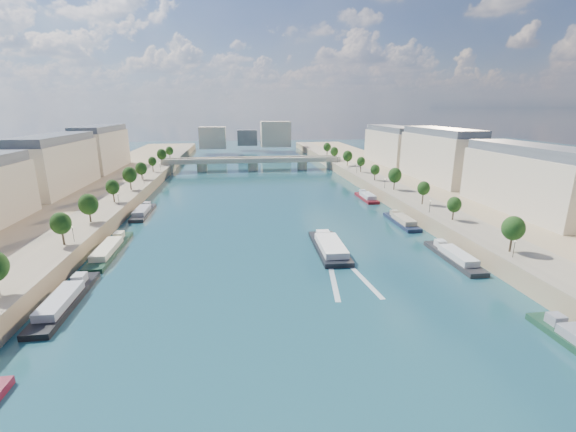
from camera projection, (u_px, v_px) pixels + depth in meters
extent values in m
plane|color=#0D393D|center=(268.00, 221.00, 136.17)|extent=(700.00, 700.00, 0.00)
cube|color=#9E8460|center=(49.00, 221.00, 126.42)|extent=(44.00, 520.00, 5.00)
cube|color=#9E8460|center=(458.00, 207.00, 144.58)|extent=(44.00, 520.00, 5.00)
cube|color=gray|center=(96.00, 212.00, 127.62)|extent=(14.00, 520.00, 0.10)
cube|color=gray|center=(421.00, 202.00, 142.00)|extent=(14.00, 520.00, 0.10)
cylinder|color=#382B1E|center=(56.00, 240.00, 94.92)|extent=(0.50, 0.50, 3.82)
ellipsoid|color=black|center=(54.00, 226.00, 93.95)|extent=(4.80, 4.80, 5.52)
cylinder|color=#382B1E|center=(91.00, 215.00, 117.82)|extent=(0.50, 0.50, 3.82)
ellipsoid|color=black|center=(89.00, 203.00, 116.85)|extent=(4.80, 4.80, 5.52)
cylinder|color=#382B1E|center=(114.00, 197.00, 140.73)|extent=(0.50, 0.50, 3.82)
ellipsoid|color=black|center=(113.00, 188.00, 139.75)|extent=(4.80, 4.80, 5.52)
cylinder|color=#382B1E|center=(131.00, 185.00, 163.63)|extent=(0.50, 0.50, 3.82)
ellipsoid|color=black|center=(130.00, 176.00, 162.66)|extent=(4.80, 4.80, 5.52)
cylinder|color=#382B1E|center=(144.00, 175.00, 186.53)|extent=(0.50, 0.50, 3.82)
ellipsoid|color=black|center=(143.00, 168.00, 185.56)|extent=(4.80, 4.80, 5.52)
cylinder|color=#382B1E|center=(154.00, 168.00, 209.44)|extent=(0.50, 0.50, 3.82)
ellipsoid|color=black|center=(153.00, 161.00, 208.46)|extent=(4.80, 4.80, 5.52)
cylinder|color=#382B1E|center=(162.00, 162.00, 232.34)|extent=(0.50, 0.50, 3.82)
ellipsoid|color=black|center=(162.00, 156.00, 231.37)|extent=(4.80, 4.80, 5.52)
cylinder|color=#382B1E|center=(169.00, 157.00, 255.25)|extent=(0.50, 0.50, 3.82)
ellipsoid|color=black|center=(168.00, 152.00, 254.27)|extent=(4.80, 4.80, 5.52)
cylinder|color=#382B1E|center=(509.00, 242.00, 93.52)|extent=(0.50, 0.50, 3.82)
ellipsoid|color=black|center=(511.00, 228.00, 92.55)|extent=(4.80, 4.80, 5.52)
cylinder|color=#382B1E|center=(455.00, 216.00, 116.43)|extent=(0.50, 0.50, 3.82)
ellipsoid|color=black|center=(457.00, 204.00, 115.46)|extent=(4.80, 4.80, 5.52)
cylinder|color=#382B1E|center=(419.00, 198.00, 139.33)|extent=(0.50, 0.50, 3.82)
ellipsoid|color=black|center=(420.00, 188.00, 138.36)|extent=(4.80, 4.80, 5.52)
cylinder|color=#382B1E|center=(393.00, 185.00, 162.24)|extent=(0.50, 0.50, 3.82)
ellipsoid|color=black|center=(394.00, 177.00, 161.26)|extent=(4.80, 4.80, 5.52)
cylinder|color=#382B1E|center=(374.00, 176.00, 185.14)|extent=(0.50, 0.50, 3.82)
ellipsoid|color=black|center=(374.00, 168.00, 184.17)|extent=(4.80, 4.80, 5.52)
cylinder|color=#382B1E|center=(358.00, 168.00, 208.04)|extent=(0.50, 0.50, 3.82)
ellipsoid|color=black|center=(359.00, 162.00, 207.07)|extent=(4.80, 4.80, 5.52)
cylinder|color=#382B1E|center=(346.00, 162.00, 230.95)|extent=(0.50, 0.50, 3.82)
ellipsoid|color=black|center=(346.00, 156.00, 229.97)|extent=(4.80, 4.80, 5.52)
cylinder|color=#382B1E|center=(336.00, 157.00, 253.85)|extent=(0.50, 0.50, 3.82)
ellipsoid|color=black|center=(336.00, 152.00, 252.88)|extent=(4.80, 4.80, 5.52)
cylinder|color=#382B1E|center=(328.00, 153.00, 276.76)|extent=(0.50, 0.50, 3.82)
ellipsoid|color=black|center=(328.00, 148.00, 275.78)|extent=(4.80, 4.80, 5.52)
cylinder|color=black|center=(73.00, 235.00, 99.03)|extent=(0.14, 0.14, 4.00)
sphere|color=#FFE5B2|center=(72.00, 227.00, 98.46)|extent=(0.36, 0.36, 0.36)
cylinder|color=black|center=(118.00, 199.00, 137.20)|extent=(0.14, 0.14, 4.00)
sphere|color=#FFE5B2|center=(118.00, 194.00, 136.63)|extent=(0.36, 0.36, 0.36)
cylinder|color=black|center=(144.00, 179.00, 175.37)|extent=(0.14, 0.14, 4.00)
sphere|color=#FFE5B2|center=(143.00, 175.00, 174.80)|extent=(0.36, 0.36, 0.36)
cylinder|color=black|center=(160.00, 167.00, 213.55)|extent=(0.14, 0.14, 4.00)
sphere|color=#FFE5B2|center=(160.00, 163.00, 212.98)|extent=(0.36, 0.36, 0.36)
cylinder|color=black|center=(514.00, 250.00, 88.41)|extent=(0.14, 0.14, 4.00)
sphere|color=#FFE5B2|center=(515.00, 241.00, 87.84)|extent=(0.36, 0.36, 0.36)
cylinder|color=black|center=(430.00, 207.00, 126.59)|extent=(0.14, 0.14, 4.00)
sphere|color=#FFE5B2|center=(430.00, 201.00, 126.02)|extent=(0.36, 0.36, 0.36)
cylinder|color=black|center=(385.00, 184.00, 164.76)|extent=(0.14, 0.14, 4.00)
sphere|color=#FFE5B2|center=(385.00, 179.00, 164.19)|extent=(0.36, 0.36, 0.36)
cylinder|color=black|center=(357.00, 170.00, 202.93)|extent=(0.14, 0.14, 4.00)
sphere|color=#FFE5B2|center=(357.00, 166.00, 202.36)|extent=(0.36, 0.36, 0.36)
cylinder|color=black|center=(337.00, 160.00, 241.11)|extent=(0.14, 0.14, 4.00)
sphere|color=#FFE5B2|center=(338.00, 157.00, 240.54)|extent=(0.36, 0.36, 0.36)
cube|color=#B7A88D|center=(56.00, 166.00, 160.52)|extent=(16.00, 52.00, 20.00)
cube|color=#474C54|center=(52.00, 138.00, 157.38)|extent=(14.72, 50.44, 3.20)
cube|color=#B7A88D|center=(102.00, 151.00, 215.87)|extent=(16.00, 52.00, 20.00)
cube|color=#474C54|center=(99.00, 130.00, 212.73)|extent=(14.72, 50.44, 3.20)
cube|color=#B7A88D|center=(528.00, 182.00, 126.61)|extent=(16.00, 52.00, 20.00)
cube|color=#474C54|center=(534.00, 146.00, 123.47)|extent=(14.72, 50.44, 3.20)
cube|color=#B7A88D|center=(439.00, 159.00, 181.96)|extent=(16.00, 52.00, 20.00)
cube|color=#474C54|center=(442.00, 134.00, 178.82)|extent=(14.72, 50.44, 3.20)
cube|color=#B7A88D|center=(392.00, 147.00, 237.31)|extent=(16.00, 52.00, 20.00)
cube|color=#474C54|center=(393.00, 128.00, 234.17)|extent=(14.72, 50.44, 3.20)
cube|color=#B7A88D|center=(213.00, 138.00, 329.01)|extent=(22.00, 18.00, 18.00)
cube|color=#B7A88D|center=(275.00, 134.00, 344.95)|extent=(26.00, 20.00, 22.00)
cube|color=#474C54|center=(247.00, 137.00, 357.19)|extent=(18.00, 16.00, 14.00)
cube|color=#C1B79E|center=(253.00, 160.00, 245.33)|extent=(112.00, 11.00, 2.20)
cube|color=#C1B79E|center=(253.00, 159.00, 240.15)|extent=(112.00, 0.80, 0.90)
cube|color=#C1B79E|center=(252.00, 157.00, 249.69)|extent=(112.00, 0.80, 0.90)
cylinder|color=#C1B79E|center=(202.00, 167.00, 242.29)|extent=(6.40, 6.40, 5.00)
cylinder|color=#C1B79E|center=(253.00, 166.00, 246.33)|extent=(6.40, 6.40, 5.00)
cylinder|color=#C1B79E|center=(302.00, 165.00, 250.37)|extent=(6.40, 6.40, 5.00)
cube|color=#C1B79E|center=(169.00, 168.00, 239.77)|extent=(6.00, 12.00, 5.00)
cube|color=#C1B79E|center=(332.00, 165.00, 252.89)|extent=(6.00, 12.00, 5.00)
cube|color=black|center=(329.00, 249.00, 107.94)|extent=(8.24, 26.46, 1.88)
cube|color=white|center=(331.00, 245.00, 105.45)|extent=(6.63, 17.23, 1.69)
cube|color=white|center=(323.00, 234.00, 114.96)|extent=(3.84, 3.26, 1.80)
cube|color=silver|center=(332.00, 276.00, 91.40)|extent=(5.08, 25.89, 0.04)
cube|color=silver|center=(358.00, 274.00, 92.20)|extent=(3.63, 26.00, 0.04)
cube|color=black|center=(66.00, 303.00, 78.10)|extent=(5.00, 26.24, 1.80)
cube|color=#A7AAB3|center=(60.00, 300.00, 75.64)|extent=(4.10, 14.43, 1.60)
cube|color=#A7AAB3|center=(79.00, 278.00, 85.13)|extent=(2.50, 3.15, 1.80)
cube|color=#153624|center=(110.00, 251.00, 106.05)|extent=(5.00, 29.37, 1.80)
cube|color=beige|center=(107.00, 249.00, 103.35)|extent=(4.10, 16.16, 1.60)
cube|color=beige|center=(119.00, 235.00, 113.97)|extent=(2.50, 3.52, 1.80)
cube|color=#262629|center=(143.00, 213.00, 144.12)|extent=(5.00, 23.39, 1.80)
cube|color=#97969E|center=(142.00, 210.00, 141.87)|extent=(4.10, 12.86, 1.60)
cube|color=#97969E|center=(147.00, 204.00, 150.33)|extent=(2.50, 2.81, 1.80)
cube|color=gray|center=(556.00, 319.00, 68.57)|extent=(2.50, 2.45, 1.80)
cube|color=#262629|center=(453.00, 259.00, 100.99)|extent=(5.00, 23.34, 1.80)
cube|color=silver|center=(458.00, 255.00, 98.75)|extent=(4.10, 12.84, 1.60)
cube|color=silver|center=(440.00, 243.00, 107.18)|extent=(2.50, 2.80, 1.80)
cube|color=#1A2339|center=(401.00, 223.00, 132.56)|extent=(5.00, 21.38, 1.80)
cube|color=#B8A98A|center=(404.00, 219.00, 130.47)|extent=(4.10, 11.76, 1.60)
cube|color=#B8A98A|center=(394.00, 213.00, 138.19)|extent=(2.50, 2.57, 1.80)
cube|color=maroon|center=(367.00, 199.00, 167.67)|extent=(5.00, 19.28, 1.80)
cube|color=silver|center=(368.00, 196.00, 165.74)|extent=(4.10, 10.60, 1.60)
cube|color=silver|center=(363.00, 192.00, 172.70)|extent=(2.50, 2.31, 1.80)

